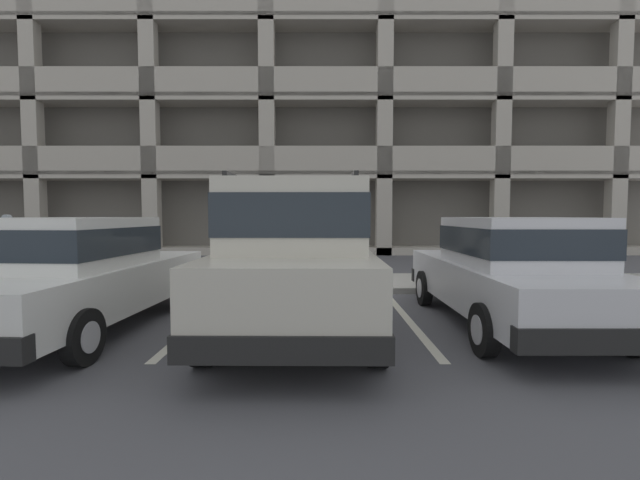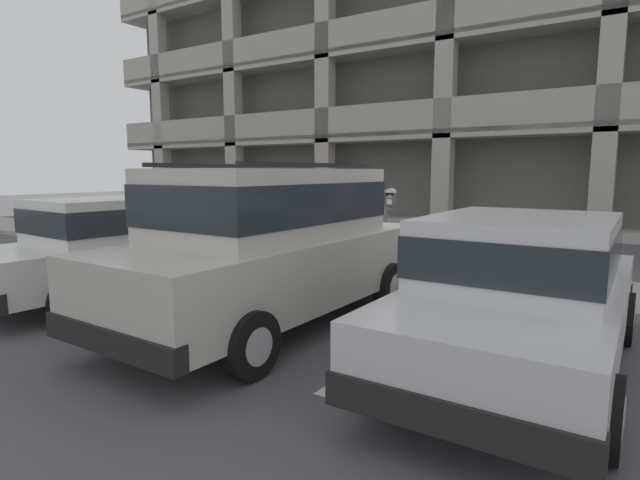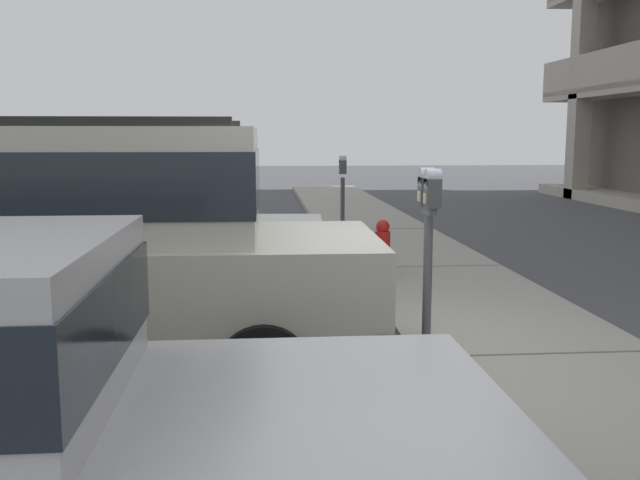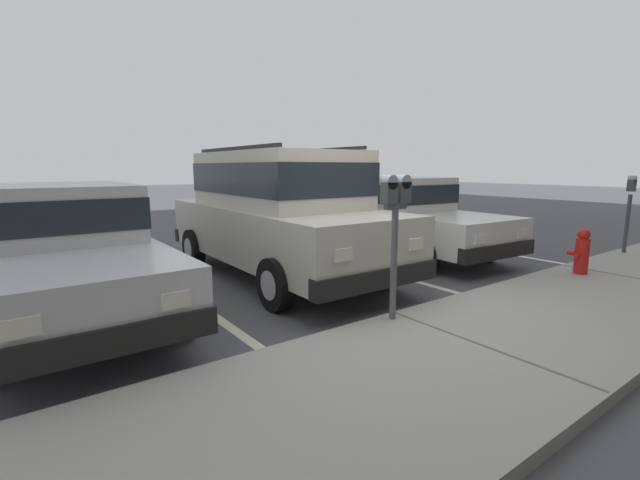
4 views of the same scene
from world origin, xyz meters
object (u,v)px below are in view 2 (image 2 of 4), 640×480
dark_hatchback (522,290)px  red_sedan (121,244)px  parking_meter_near (385,212)px  fire_hydrant (232,240)px  parking_garage (492,29)px  parking_meter_far (148,208)px  silver_suv (273,240)px

dark_hatchback → red_sedan: bearing=-177.7°
dark_hatchback → parking_meter_near: parking_meter_near is taller
red_sedan → fire_hydrant: (-0.64, 3.17, -0.36)m
red_sedan → parking_garage: parking_garage is taller
parking_meter_near → fire_hydrant: 3.88m
red_sedan → parking_garage: bearing=89.7°
parking_meter_near → parking_garage: size_ratio=0.05×
parking_meter_far → silver_suv: bearing=-24.9°
red_sedan → parking_meter_far: bearing=140.3°
red_sedan → parking_meter_far: 4.27m
parking_meter_far → parking_garage: parking_garage is taller
red_sedan → parking_meter_far: size_ratio=3.13×
silver_suv → red_sedan: size_ratio=1.05×
silver_suv → parking_meter_far: silver_suv is taller
parking_meter_far → parking_meter_near: bearing=-0.5°
silver_suv → parking_meter_far: (-6.02, 2.80, -0.00)m
dark_hatchback → parking_meter_near: 3.83m
parking_meter_far → parking_garage: bearing=72.5°
dark_hatchback → parking_meter_far: 9.37m
red_sedan → parking_meter_near: size_ratio=2.97×
silver_suv → parking_meter_near: bearing=86.2°
silver_suv → parking_meter_far: 6.64m
silver_suv → parking_garage: parking_garage is taller
parking_meter_near → fire_hydrant: parking_meter_near is taller
dark_hatchback → fire_hydrant: size_ratio=6.40×
parking_meter_near → dark_hatchback: bearing=-44.1°
parking_meter_far → fire_hydrant: bearing=5.8°
silver_suv → parking_garage: bearing=96.9°
dark_hatchback → fire_hydrant: bearing=155.7°
parking_meter_near → fire_hydrant: (-3.79, 0.30, -0.80)m
dark_hatchback → fire_hydrant: dark_hatchback is taller
parking_meter_far → dark_hatchback: bearing=-16.7°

